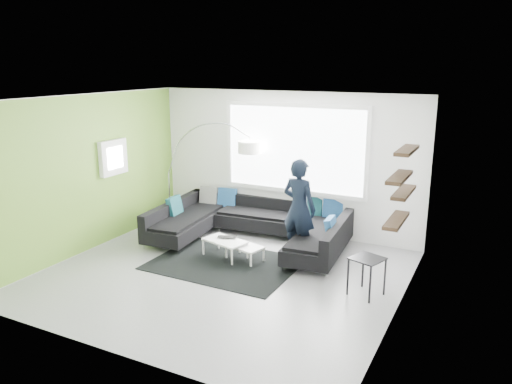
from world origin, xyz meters
TOP-DOWN VIEW (x-y plane):
  - ground at (0.00, 0.00)m, footprint 5.50×5.50m
  - room_shell at (0.04, 0.21)m, footprint 5.54×5.04m
  - sectional_sofa at (-0.25, 1.50)m, footprint 3.70×2.46m
  - rug at (-0.20, 0.42)m, footprint 2.42×1.77m
  - coffee_table at (-0.16, 0.70)m, footprint 1.08×0.80m
  - arc_lamp at (-2.38, 1.86)m, footprint 2.13×1.03m
  - side_table at (2.25, 0.35)m, footprint 0.54×0.54m
  - person at (0.77, 1.35)m, footprint 0.79×0.66m
  - laptop at (-0.35, 0.75)m, footprint 0.48×0.44m

SIDE VIEW (x-z plane):
  - ground at x=0.00m, z-range 0.00..0.00m
  - rug at x=-0.20m, z-range 0.00..0.01m
  - coffee_table at x=-0.16m, z-range 0.00..0.32m
  - side_table at x=2.25m, z-range 0.00..0.58m
  - laptop at x=-0.35m, z-range 0.32..0.34m
  - sectional_sofa at x=-0.25m, z-range -0.05..0.72m
  - person at x=0.77m, z-range 0.00..1.75m
  - arc_lamp at x=-2.38m, z-range 0.00..2.18m
  - room_shell at x=0.04m, z-range 0.40..3.22m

